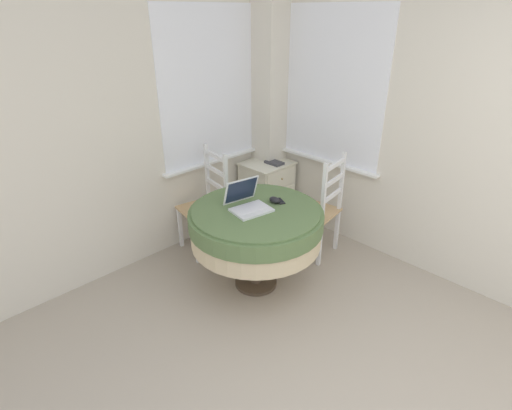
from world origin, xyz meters
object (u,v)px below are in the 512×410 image
Objects in this scene: round_dining_table at (256,224)px; dining_chair_near_back_window at (207,206)px; corner_cabinet at (267,191)px; computer_mouse at (275,200)px; dining_chair_near_right_window at (319,210)px; book_on_cabinet at (274,163)px; cell_phone at (280,201)px; laptop at (248,203)px.

dining_chair_near_back_window is (0.09, 0.75, -0.12)m from round_dining_table.
dining_chair_near_back_window is at bearing -177.95° from corner_cabinet.
computer_mouse is 0.10× the size of dining_chair_near_right_window.
computer_mouse is at bearing -7.62° from round_dining_table.
cell_phone is at bearing -134.73° from book_on_cabinet.
computer_mouse is 1.08m from book_on_cabinet.
cell_phone is 0.85m from dining_chair_near_back_window.
dining_chair_near_back_window is (-0.15, 0.79, -0.27)m from cell_phone.
round_dining_table is 1.08× the size of dining_chair_near_right_window.
dining_chair_near_right_window is (0.77, -0.06, -0.12)m from round_dining_table.
dining_chair_near_back_window and dining_chair_near_right_window have the same top height.
cell_phone is 0.19× the size of corner_cabinet.
laptop is at bearing 126.10° from round_dining_table.
computer_mouse is 0.53× the size of book_on_cabinet.
laptop is 1.31m from corner_cabinet.
cell_phone reaches higher than round_dining_table.
laptop is 0.34× the size of dining_chair_near_right_window.
dining_chair_near_back_window is 5.26× the size of book_on_cabinet.
corner_cabinet is (0.99, 0.73, -0.44)m from laptop.
dining_chair_near_right_window is (0.53, -0.02, -0.27)m from cell_phone.
dining_chair_near_right_window is at bearing -49.98° from dining_chair_near_back_window.
laptop is 0.30m from cell_phone.
computer_mouse is 0.10× the size of dining_chair_near_back_window.
corner_cabinet is 0.35m from book_on_cabinet.
dining_chair_near_back_window is (0.12, 0.70, -0.31)m from laptop.
cell_phone is 0.12× the size of dining_chair_near_back_window.
laptop is at bearing -147.26° from book_on_cabinet.
cell_phone is (0.24, -0.04, 0.14)m from round_dining_table.
book_on_cabinet is at bearing 35.86° from round_dining_table.
computer_mouse is 0.84m from dining_chair_near_back_window.
dining_chair_near_back_window is at bearing 130.02° from dining_chair_near_right_window.
round_dining_table is 0.28m from cell_phone.
laptop is at bearing 161.46° from cell_phone.
cell_phone reaches higher than corner_cabinet.
dining_chair_near_right_window reaches higher than computer_mouse.
book_on_cabinet is (0.74, 0.75, -0.05)m from cell_phone.
dining_chair_near_right_window reaches higher than round_dining_table.
book_on_cabinet is at bearing 74.67° from dining_chair_near_right_window.
laptop is 0.87m from dining_chair_near_right_window.
corner_cabinet is at bearing 77.84° from dining_chair_near_right_window.
computer_mouse is 0.82× the size of cell_phone.
round_dining_table is 0.78m from dining_chair_near_right_window.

